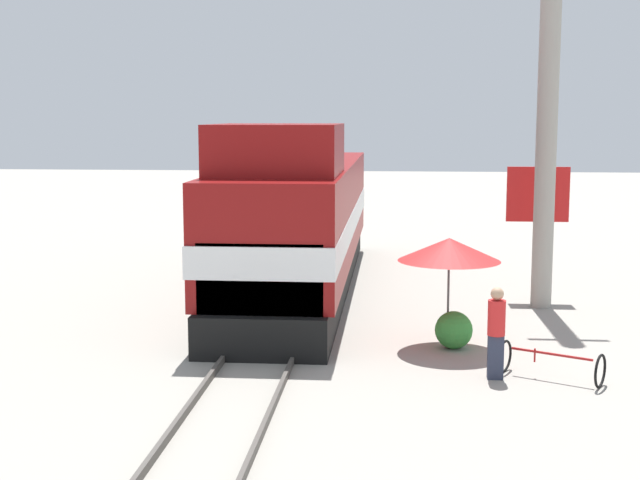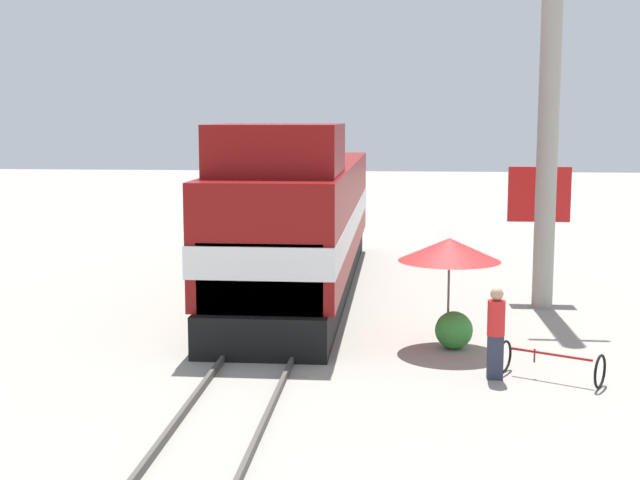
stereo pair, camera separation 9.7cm
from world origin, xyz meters
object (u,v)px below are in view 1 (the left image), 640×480
Objects in this scene: billboard_sign at (538,203)px; person_bystander at (496,329)px; locomotive at (298,223)px; bicycle at (551,363)px; utility_pole at (548,103)px; vendor_umbrella at (449,250)px.

billboard_sign is 8.20m from person_bystander.
locomotive reaches higher than person_bystander.
utility_pole is at bearing -158.66° from bicycle.
billboard_sign is at bearing -2.98° from locomotive.
utility_pole is 2.92m from billboard_sign.
locomotive reaches higher than vendor_umbrella.
utility_pole is at bearing -90.28° from billboard_sign.
person_bystander is (-1.91, -7.80, -1.68)m from billboard_sign.
vendor_umbrella is 2.74m from person_bystander.
vendor_umbrella is 0.66× the size of billboard_sign.
utility_pole reaches higher than locomotive.
locomotive is 4.38× the size of billboard_sign.
billboard_sign reaches higher than person_bystander.
locomotive is at bearing 124.31° from vendor_umbrella.
bicycle is (1.06, 0.02, -0.65)m from person_bystander.
utility_pole is 2.92× the size of billboard_sign.
billboard_sign reaches higher than bicycle.
billboard_sign is (2.70, 5.44, 0.50)m from vendor_umbrella.
locomotive is at bearing 120.19° from person_bystander.
vendor_umbrella is at bearing -113.06° from bicycle.
person_bystander is at bearing -59.81° from locomotive.
billboard_sign is at bearing 76.23° from person_bystander.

